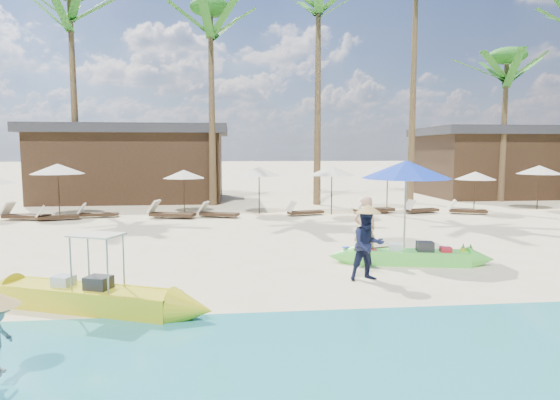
{
  "coord_description": "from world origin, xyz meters",
  "views": [
    {
      "loc": [
        -2.42,
        -10.47,
        2.85
      ],
      "look_at": [
        -1.1,
        2.0,
        1.53
      ],
      "focal_mm": 30.0,
      "sensor_mm": 36.0,
      "label": 1
    }
  ],
  "objects": [
    {
      "name": "ground",
      "position": [
        0.0,
        0.0,
        0.0
      ],
      "size": [
        240.0,
        240.0,
        0.0
      ],
      "primitive_type": "plane",
      "color": "#FFE8BC",
      "rests_on": "ground"
    },
    {
      "name": "wet_sand_strip",
      "position": [
        0.0,
        -5.0,
        0.0
      ],
      "size": [
        240.0,
        4.5,
        0.01
      ],
      "primitive_type": "cube",
      "color": "tan",
      "rests_on": "ground"
    },
    {
      "name": "green_canoe",
      "position": [
        2.05,
        0.67,
        0.2
      ],
      "size": [
        4.54,
        1.21,
        0.58
      ],
      "rotation": [
        0.0,
        0.0,
        -0.2
      ],
      "color": "#56E445",
      "rests_on": "ground"
    },
    {
      "name": "yellow_canoe",
      "position": [
        -4.98,
        -1.99,
        0.23
      ],
      "size": [
        5.11,
        2.29,
        1.39
      ],
      "rotation": [
        0.0,
        0.0,
        -0.38
      ],
      "color": "yellow",
      "rests_on": "ground"
    },
    {
      "name": "tourist",
      "position": [
        1.01,
        1.14,
        0.85
      ],
      "size": [
        0.66,
        0.47,
        1.69
      ],
      "primitive_type": "imported",
      "rotation": [
        0.0,
        0.0,
        3.26
      ],
      "color": "tan",
      "rests_on": "ground"
    },
    {
      "name": "vendor_green",
      "position": [
        0.56,
        -0.61,
        0.78
      ],
      "size": [
        0.83,
        0.68,
        1.57
      ],
      "primitive_type": "imported",
      "rotation": [
        0.0,
        0.0,
        0.12
      ],
      "color": "#131835",
      "rests_on": "ground"
    },
    {
      "name": "blue_umbrella",
      "position": [
        2.31,
        1.76,
        2.35
      ],
      "size": [
        2.41,
        2.41,
        2.6
      ],
      "color": "#99999E",
      "rests_on": "ground"
    },
    {
      "name": "resort_parasol_3",
      "position": [
        -9.89,
        10.7,
        2.08
      ],
      "size": [
        2.23,
        2.23,
        2.3
      ],
      "color": "#332115",
      "rests_on": "ground"
    },
    {
      "name": "lounger_3_left",
      "position": [
        -10.98,
        9.68,
        0.22
      ],
      "size": [
        2.01,
        0.95,
        0.66
      ],
      "rotation": [
        0.0,
        0.0,
        -0.19
      ],
      "color": "#332115",
      "rests_on": "ground"
    },
    {
      "name": "lounger_3_right",
      "position": [
        -9.6,
        9.41,
        0.19
      ],
      "size": [
        1.72,
        0.93,
        0.56
      ],
      "rotation": [
        0.0,
        0.0,
        0.27
      ],
      "color": "#332115",
      "rests_on": "ground"
    },
    {
      "name": "resort_parasol_4",
      "position": [
        -4.57,
        11.36,
        1.79
      ],
      "size": [
        1.92,
        1.92,
        1.98
      ],
      "color": "#332115",
      "rests_on": "ground"
    },
    {
      "name": "lounger_4_left",
      "position": [
        -8.19,
        10.12,
        0.19
      ],
      "size": [
        1.71,
        0.72,
        0.56
      ],
      "rotation": [
        0.0,
        0.0,
        0.13
      ],
      "color": "#332115",
      "rests_on": "ground"
    },
    {
      "name": "lounger_4_right",
      "position": [
        -5.03,
        9.58,
        0.23
      ],
      "size": [
        2.08,
        1.12,
        0.68
      ],
      "rotation": [
        0.0,
        0.0,
        -0.27
      ],
      "color": "#332115",
      "rests_on": "ground"
    },
    {
      "name": "resort_parasol_5",
      "position": [
        -1.14,
        10.64,
        1.94
      ],
      "size": [
        2.08,
        2.08,
        2.15
      ],
      "color": "#332115",
      "rests_on": "ground"
    },
    {
      "name": "lounger_5_left",
      "position": [
        -3.04,
        9.63,
        0.2
      ],
      "size": [
        1.83,
        1.1,
        0.59
      ],
      "rotation": [
        0.0,
        0.0,
        -0.35
      ],
      "color": "#332115",
      "rests_on": "ground"
    },
    {
      "name": "resort_parasol_6",
      "position": [
        2.05,
        9.95,
        1.97
      ],
      "size": [
        2.12,
        2.12,
        2.19
      ],
      "color": "#332115",
      "rests_on": "ground"
    },
    {
      "name": "lounger_6_left",
      "position": [
        0.75,
        9.85,
        0.19
      ],
      "size": [
        1.76,
        0.96,
        0.57
      ],
      "rotation": [
        0.0,
        0.0,
        0.28
      ],
      "color": "#332115",
      "rests_on": "ground"
    },
    {
      "name": "lounger_6_right",
      "position": [
        3.85,
        10.34,
        0.19
      ],
      "size": [
        1.75,
        0.98,
        0.57
      ],
      "rotation": [
        0.0,
        0.0,
        -0.3
      ],
      "color": "#332115",
      "rests_on": "ground"
    },
    {
      "name": "resort_parasol_7",
      "position": [
        5.24,
        11.77,
        2.05
      ],
      "size": [
        2.21,
        2.21,
        2.27
      ],
      "color": "#332115",
      "rests_on": "ground"
    },
    {
      "name": "lounger_7_left",
      "position": [
        3.96,
        10.13,
        0.22
      ],
      "size": [
        2.04,
        1.08,
        0.66
      ],
      "rotation": [
        0.0,
        0.0,
        0.26
      ],
      "color": "#332115",
      "rests_on": "ground"
    },
    {
      "name": "lounger_7_right",
      "position": [
        6.21,
        10.03,
        0.19
      ],
      "size": [
        1.72,
        0.91,
        0.56
      ],
      "rotation": [
        0.0,
        0.0,
        0.26
      ],
      "color": "#332115",
      "rests_on": "ground"
    },
    {
      "name": "resort_parasol_8",
      "position": [
        8.8,
        9.98,
        1.71
      ],
      "size": [
        1.85,
        1.85,
        1.9
      ],
      "color": "#332115",
      "rests_on": "ground"
    },
    {
      "name": "lounger_8_left",
      "position": [
        8.15,
        9.56,
        0.19
      ],
      "size": [
        1.75,
        1.03,
        0.57
      ],
      "rotation": [
        0.0,
        0.0,
        -0.33
      ],
      "color": "#332115",
      "rests_on": "ground"
    },
    {
      "name": "resort_parasol_9",
      "position": [
        12.45,
        10.73,
        1.94
      ],
      "size": [
        2.09,
        2.09,
        2.15
      ],
      "color": "#332115",
      "rests_on": "ground"
    },
    {
      "name": "palm_2",
      "position": [
        -10.45,
        15.08,
        9.18
      ],
      "size": [
        2.08,
        2.08,
        11.33
      ],
      "color": "brown",
      "rests_on": "ground"
    },
    {
      "name": "palm_3",
      "position": [
        -3.36,
        14.27,
        8.58
      ],
      "size": [
        2.08,
        2.08,
        10.52
      ],
      "color": "brown",
      "rests_on": "ground"
    },
    {
      "name": "palm_4",
      "position": [
        2.15,
        14.01,
        9.45
      ],
      "size": [
        2.08,
        2.08,
        11.7
      ],
      "color": "brown",
      "rests_on": "ground"
    },
    {
      "name": "palm_5",
      "position": [
        7.45,
        14.38,
        10.82
      ],
      "size": [
        2.08,
        2.08,
        13.6
      ],
      "color": "brown",
      "rests_on": "ground"
    },
    {
      "name": "palm_6",
      "position": [
        12.84,
        14.52,
        7.05
      ],
      "size": [
        2.08,
        2.08,
        8.51
      ],
      "color": "brown",
      "rests_on": "ground"
    },
    {
      "name": "pavilion_west",
      "position": [
        -8.0,
        17.5,
        2.19
      ],
      "size": [
        10.8,
        6.6,
        4.3
      ],
      "color": "#332115",
      "rests_on": "ground"
    },
    {
      "name": "pavilion_east",
      "position": [
        14.0,
        17.5,
        2.2
      ],
      "size": [
        8.8,
        6.6,
        4.3
      ],
      "color": "#332115",
      "rests_on": "ground"
    }
  ]
}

